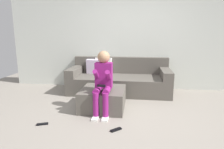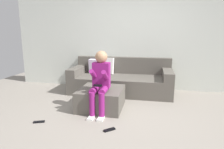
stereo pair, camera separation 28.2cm
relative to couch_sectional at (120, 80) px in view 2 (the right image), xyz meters
name	(u,v)px [view 2 (the right image)]	position (x,y,z in m)	size (l,w,h in m)	color
ground_plane	(119,119)	(0.24, -1.56, -0.29)	(8.18, 8.18, 0.00)	gray
wall_back	(133,40)	(0.24, 0.48, 0.95)	(6.29, 0.10, 2.49)	silver
couch_sectional	(120,80)	(0.00, 0.00, 0.00)	(2.39, 0.98, 0.82)	#59544C
ottoman	(101,98)	(-0.19, -1.13, -0.10)	(0.81, 0.83, 0.38)	#59544C
person_seated	(100,79)	(-0.15, -1.33, 0.33)	(0.30, 0.61, 1.11)	#8C1E72
remote_near_ottoman	(109,130)	(0.16, -1.98, -0.28)	(0.18, 0.06, 0.02)	black
remote_by_storage_bin	(39,122)	(-1.01, -1.95, -0.28)	(0.18, 0.05, 0.02)	black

